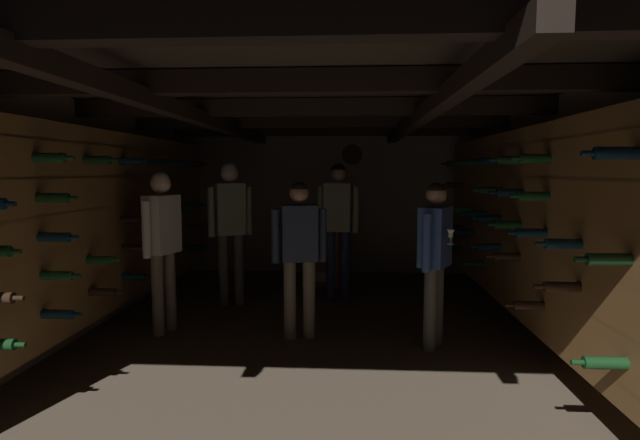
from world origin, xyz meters
TOP-DOWN VIEW (x-y plane):
  - ground_plane at (0.00, 0.00)m, footprint 8.40×8.40m
  - room_shell at (0.00, 0.27)m, footprint 4.72×6.52m
  - wine_crate_stack at (-0.03, 2.27)m, footprint 0.52×0.35m
  - display_bottle at (0.02, 2.33)m, footprint 0.08×0.08m
  - person_host_center at (-0.10, -0.06)m, footprint 0.53×0.29m
  - person_guest_rear_center at (0.24, 1.56)m, footprint 0.54×0.33m
  - person_guest_mid_left at (-1.50, 0.03)m, footprint 0.33×0.52m
  - person_guest_mid_right at (1.17, -0.26)m, footprint 0.35×0.49m
  - person_guest_far_left at (-1.07, 1.11)m, footprint 0.49×0.42m

SIDE VIEW (x-z plane):
  - ground_plane at x=0.00m, z-range 0.00..0.00m
  - wine_crate_stack at x=-0.03m, z-range 0.00..0.90m
  - person_guest_mid_right at x=1.17m, z-range 0.15..1.70m
  - person_host_center at x=-0.10m, z-range 0.15..1.70m
  - person_guest_mid_left at x=-1.50m, z-range 0.17..1.81m
  - display_bottle at x=0.02m, z-range 0.86..1.21m
  - person_guest_rear_center at x=0.24m, z-range 0.19..1.94m
  - person_guest_far_left at x=-1.07m, z-range 0.20..1.95m
  - room_shell at x=0.00m, z-range 0.21..2.62m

